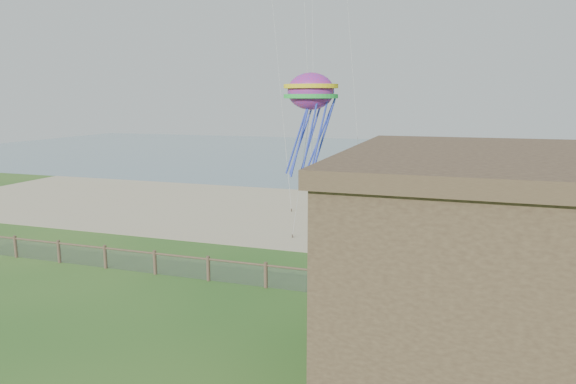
# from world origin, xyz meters

# --- Properties ---
(ground) EXTENTS (160.00, 160.00, 0.00)m
(ground) POSITION_xyz_m (0.00, 0.00, 0.00)
(ground) COLOR #21541C
(ground) RESTS_ON ground
(sand_beach) EXTENTS (72.00, 20.00, 0.02)m
(sand_beach) POSITION_xyz_m (0.00, 22.00, 0.00)
(sand_beach) COLOR tan
(sand_beach) RESTS_ON ground
(ocean) EXTENTS (160.00, 68.00, 0.02)m
(ocean) POSITION_xyz_m (0.00, 66.00, 0.00)
(ocean) COLOR slate
(ocean) RESTS_ON ground
(chainlink_fence) EXTENTS (36.20, 0.20, 1.25)m
(chainlink_fence) POSITION_xyz_m (0.00, 6.00, 0.55)
(chainlink_fence) COLOR #4A3729
(chainlink_fence) RESTS_ON ground
(picnic_table) EXTENTS (1.74, 1.32, 0.72)m
(picnic_table) POSITION_xyz_m (4.16, 4.33, 0.36)
(picnic_table) COLOR brown
(picnic_table) RESTS_ON ground
(octopus_kite) EXTENTS (3.28, 2.50, 6.26)m
(octopus_kite) POSITION_xyz_m (0.46, 11.84, 7.58)
(octopus_kite) COLOR #FF2B28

